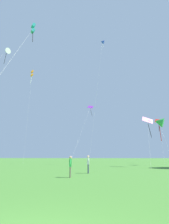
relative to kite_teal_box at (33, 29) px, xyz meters
name	(u,v)px	position (x,y,z in m)	size (l,w,h in m)	color
kite_teal_box	(33,29)	(0.00, 0.00, 0.00)	(3.10, 11.00, 16.24)	teal
kite_green_small	(159,122)	(18.71, 18.80, -7.15)	(2.68, 6.49, 9.41)	green
kite_red_high	(159,123)	(22.41, 29.90, -5.17)	(3.40, 8.08, 11.54)	red
kite_white_distant	(7,51)	(-10.80, 11.05, 6.13)	(4.21, 12.09, 22.20)	white
kite_purple_streamer	(90,110)	(4.81, 19.88, -3.83)	(3.44, 9.98, 12.90)	purple
kite_blue_delta	(102,42)	(8.07, 20.78, 14.38)	(3.64, 7.90, 30.46)	blue
kite_pink_low	(148,123)	(15.05, 13.18, -8.45)	(2.60, 5.44, 8.24)	pink
kite_orange_box	(32,74)	(-14.05, 28.94, 11.25)	(3.53, 6.59, 27.88)	orange
person_in_blue_jacket	(88,162)	(5.97, 2.21, -14.38)	(0.23, 0.54, 1.67)	#2D3351
person_near_tree	(70,165)	(4.88, -1.13, -14.43)	(0.22, 0.51, 1.59)	#665B4C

